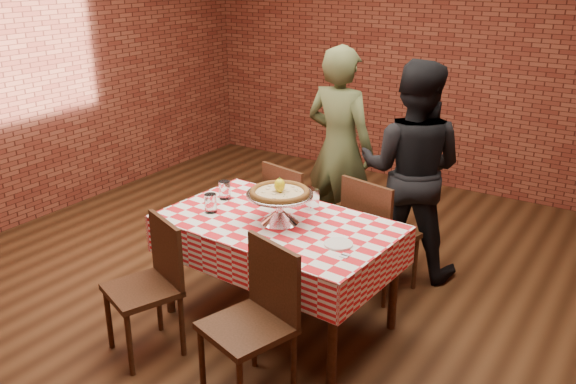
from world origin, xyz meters
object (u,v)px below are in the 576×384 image
Objects in this scene: pizza at (280,193)px; diner_black at (411,170)px; water_glass_right at (225,190)px; chair_near_left at (142,291)px; table at (278,272)px; water_glass_left at (211,203)px; pizza_stand at (280,208)px; chair_far_left at (299,215)px; condiment_caddy at (310,198)px; diner_olive at (339,149)px; chair_near_right at (247,327)px; chair_far_right at (381,234)px.

diner_black is at bearing 70.10° from pizza.
water_glass_right reaches higher than chair_near_left.
water_glass_left reaches higher than table.
diner_black reaches higher than chair_near_left.
pizza reaches higher than water_glass_left.
pizza_stand is 0.11m from pizza.
table is 3.92× the size of pizza.
water_glass_left is at bearing 91.91° from chair_far_left.
condiment_caddy is at bearing 82.27° from pizza.
diner_olive reaches higher than chair_near_left.
chair_near_right reaches higher than condiment_caddy.
chair_near_right is at bearing 123.68° from chair_far_left.
condiment_caddy is at bearing 39.05° from water_glass_left.
pizza is at bearing 59.56° from diner_black.
chair_near_right is 2.00m from diner_black.
chair_near_left is at bearing -92.91° from water_glass_left.
chair_far_right is at bearing 45.60° from water_glass_left.
condiment_caddy is 0.08× the size of diner_black.
chair_near_right is 0.99× the size of chair_far_right.
condiment_caddy is (0.06, 0.31, 0.46)m from table.
chair_far_left is (0.19, 1.55, 0.01)m from chair_near_left.
chair_near_right is 1.02× the size of chair_far_left.
chair_near_left is (-0.57, -1.09, -0.39)m from condiment_caddy.
chair_far_left reaches higher than water_glass_right.
chair_far_left is (0.24, 0.65, -0.37)m from water_glass_right.
pizza_stand is 0.32m from condiment_caddy.
pizza_stand reaches higher than table.
pizza reaches higher than pizza_stand.
diner_olive is (0.05, 0.56, 0.42)m from chair_far_left.
pizza is at bearing 0.00° from pizza_stand.
water_glass_left is 1.00× the size of water_glass_right.
condiment_caddy is 0.16× the size of chair_near_right.
condiment_caddy is at bearing 55.57° from diner_black.
chair_far_left is at bearing 18.01° from diner_black.
pizza is (0.02, -0.00, 0.59)m from table.
table is 1.67× the size of chair_near_right.
water_glass_right is 0.98m from chair_near_left.
pizza_stand is at bearing 77.20° from chair_near_left.
diner_olive is at bearing -22.24° from diner_black.
condiment_caddy is 0.96m from diner_black.
table is 0.88× the size of diner_olive.
chair_near_right is at bearing 109.56° from diner_olive.
diner_black is at bearing -139.36° from chair_far_left.
diner_black is at bearing 69.42° from table.
pizza_stand is 0.49× the size of chair_far_right.
diner_black is (0.43, 1.19, -0.00)m from pizza_stand.
water_glass_right is (-0.57, 0.13, -0.03)m from pizza_stand.
chair_near_right reaches higher than table.
pizza reaches higher than condiment_caddy.
diner_black reaches higher than water_glass_left.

